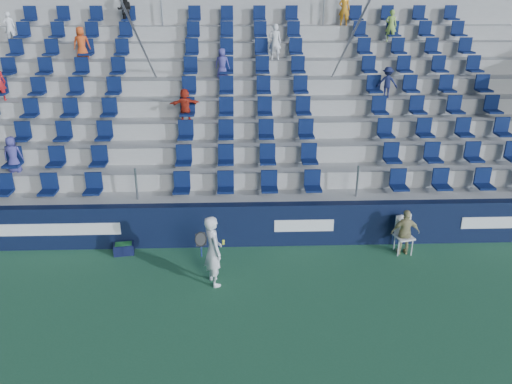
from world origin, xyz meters
TOP-DOWN VIEW (x-y plane):
  - ground at (0.00, 0.00)m, footprint 70.00×70.00m
  - sponsor_wall at (0.00, 3.15)m, footprint 24.00×0.32m
  - grandstand at (-0.01, 8.24)m, footprint 24.00×8.17m
  - tennis_player at (-0.86, 1.25)m, footprint 0.72×0.75m
  - line_judge_chair at (4.10, 2.65)m, footprint 0.52×0.54m
  - line_judge at (4.10, 2.50)m, footprint 0.75×0.34m
  - ball_bin at (-3.31, 2.75)m, footprint 0.57×0.42m

SIDE VIEW (x-z plane):
  - ground at x=0.00m, z-range 0.00..0.00m
  - ball_bin at x=-3.31m, z-range 0.01..0.31m
  - line_judge_chair at x=4.10m, z-range 0.07..1.08m
  - sponsor_wall at x=0.00m, z-range 0.00..1.20m
  - line_judge at x=4.10m, z-range 0.00..1.25m
  - tennis_player at x=-0.86m, z-range 0.00..1.76m
  - grandstand at x=-0.01m, z-range -1.18..5.44m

